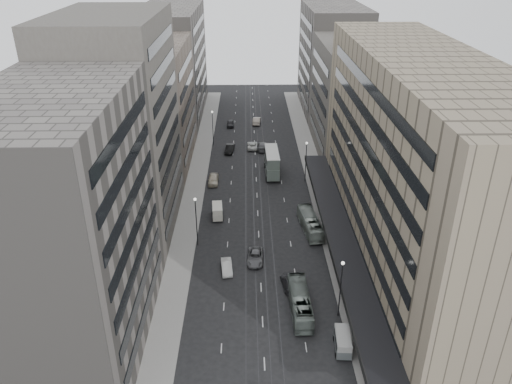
{
  "coord_description": "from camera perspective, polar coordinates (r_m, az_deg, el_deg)",
  "views": [
    {
      "loc": [
        -1.73,
        -54.67,
        42.9
      ],
      "look_at": [
        -0.41,
        16.75,
        6.86
      ],
      "focal_mm": 35.0,
      "sensor_mm": 36.0,
      "label": 1
    }
  ],
  "objects": [
    {
      "name": "sedan_8",
      "position": [
        130.03,
        -2.94,
        7.83
      ],
      "size": [
        1.92,
        4.51,
        1.52
      ],
      "primitive_type": "imported",
      "rotation": [
        0.0,
        0.0,
        0.03
      ],
      "color": "#252527",
      "rests_on": "ground"
    },
    {
      "name": "bus_far",
      "position": [
        82.62,
        6.21,
        -3.56
      ],
      "size": [
        3.47,
        10.15,
        2.77
      ],
      "primitive_type": "imported",
      "rotation": [
        0.0,
        0.0,
        3.26
      ],
      "color": "#95A096",
      "rests_on": "ground"
    },
    {
      "name": "building_left_c",
      "position": [
        107.0,
        -11.83,
        9.71
      ],
      "size": [
        15.0,
        28.0,
        25.0
      ],
      "primitive_type": "cube",
      "color": "#716358",
      "rests_on": "ground"
    },
    {
      "name": "sedan_6",
      "position": [
        115.49,
        -0.42,
        5.34
      ],
      "size": [
        2.32,
        5.02,
        1.39
      ],
      "primitive_type": "imported",
      "rotation": [
        0.0,
        0.0,
        3.14
      ],
      "color": "silver",
      "rests_on": "ground"
    },
    {
      "name": "sidewalk_right",
      "position": [
        102.55,
        6.74,
        1.9
      ],
      "size": [
        4.0,
        125.0,
        0.15
      ],
      "primitive_type": "cube",
      "color": "gray",
      "rests_on": "ground"
    },
    {
      "name": "sedan_3",
      "position": [
        70.09,
        3.87,
        -10.3
      ],
      "size": [
        2.64,
        5.16,
        1.43
      ],
      "primitive_type": "imported",
      "rotation": [
        0.0,
        0.0,
        3.27
      ],
      "color": "#29292B",
      "rests_on": "ground"
    },
    {
      "name": "sedan_7",
      "position": [
        114.8,
        0.72,
        5.26
      ],
      "size": [
        2.45,
        5.61,
        1.6
      ],
      "primitive_type": "imported",
      "rotation": [
        0.0,
        0.0,
        3.1
      ],
      "color": "#555557",
      "rests_on": "ground"
    },
    {
      "name": "pedestrian",
      "position": [
        61.52,
        12.22,
        -16.95
      ],
      "size": [
        0.67,
        0.51,
        1.65
      ],
      "primitive_type": "imported",
      "rotation": [
        0.0,
        0.0,
        3.35
      ],
      "color": "black",
      "rests_on": "sidewalk_right"
    },
    {
      "name": "sidewalk_left",
      "position": [
        102.15,
        -6.73,
        1.79
      ],
      "size": [
        4.0,
        125.0,
        0.15
      ],
      "primitive_type": "cube",
      "color": "gray",
      "rests_on": "ground"
    },
    {
      "name": "double_decker",
      "position": [
        101.56,
        1.83,
        3.45
      ],
      "size": [
        2.98,
        9.22,
        5.02
      ],
      "rotation": [
        0.0,
        0.0,
        0.02
      ],
      "color": "slate",
      "rests_on": "ground"
    },
    {
      "name": "sedan_4",
      "position": [
        98.7,
        -4.89,
        1.45
      ],
      "size": [
        2.01,
        4.95,
        1.68
      ],
      "primitive_type": "imported",
      "rotation": [
        0.0,
        0.0,
        -0.0
      ],
      "color": "beige",
      "rests_on": "ground"
    },
    {
      "name": "lamp_left_near",
      "position": [
        77.0,
        -6.87,
        -2.75
      ],
      "size": [
        0.44,
        0.44,
        8.32
      ],
      "color": "#262628",
      "rests_on": "ground"
    },
    {
      "name": "vw_microbus",
      "position": [
        61.42,
        9.89,
        -16.46
      ],
      "size": [
        2.1,
        4.18,
        2.2
      ],
      "rotation": [
        0.0,
        0.0,
        -0.07
      ],
      "color": "#525859",
      "rests_on": "ground"
    },
    {
      "name": "building_left_a",
      "position": [
        57.85,
        -20.94,
        -4.02
      ],
      "size": [
        15.0,
        28.0,
        30.0
      ],
      "primitive_type": "cube",
      "color": "slate",
      "rests_on": "ground"
    },
    {
      "name": "department_store",
      "position": [
        72.43,
        17.72,
        2.74
      ],
      "size": [
        19.2,
        60.0,
        30.0
      ],
      "color": "#7F715D",
      "rests_on": "ground"
    },
    {
      "name": "sedan_2",
      "position": [
        75.05,
        -0.08,
        -7.43
      ],
      "size": [
        2.69,
        5.24,
        1.42
      ],
      "primitive_type": "imported",
      "rotation": [
        0.0,
        0.0,
        -0.07
      ],
      "color": "slate",
      "rests_on": "ground"
    },
    {
      "name": "building_left_b",
      "position": [
        80.55,
        -15.33,
        7.06
      ],
      "size": [
        15.0,
        26.0,
        34.0
      ],
      "primitive_type": "cube",
      "color": "#4B4741",
      "rests_on": "ground"
    },
    {
      "name": "lamp_right_far",
      "position": [
        97.94,
        5.74,
        4.0
      ],
      "size": [
        0.44,
        0.44,
        8.32
      ],
      "color": "#262628",
      "rests_on": "ground"
    },
    {
      "name": "building_right_mid",
      "position": [
        113.46,
        10.98,
        10.49
      ],
      "size": [
        15.0,
        28.0,
        24.0
      ],
      "primitive_type": "cube",
      "color": "#4B4741",
      "rests_on": "ground"
    },
    {
      "name": "building_left_d",
      "position": [
        138.18,
        -9.56,
        14.35
      ],
      "size": [
        15.0,
        38.0,
        28.0
      ],
      "primitive_type": "cube",
      "color": "slate",
      "rests_on": "ground"
    },
    {
      "name": "lamp_right_near",
      "position": [
        63.39,
        9.7,
        -10.16
      ],
      "size": [
        0.44,
        0.44,
        8.32
      ],
      "color": "#262628",
      "rests_on": "ground"
    },
    {
      "name": "lamp_left_far",
      "position": [
        116.24,
        -4.98,
        7.75
      ],
      "size": [
        0.44,
        0.44,
        8.32
      ],
      "color": "#262628",
      "rests_on": "ground"
    },
    {
      "name": "sedan_5",
      "position": [
        113.37,
        -3.02,
        4.95
      ],
      "size": [
        2.26,
        5.17,
        1.65
      ],
      "primitive_type": "imported",
      "rotation": [
        0.0,
        0.0,
        -0.1
      ],
      "color": "black",
      "rests_on": "ground"
    },
    {
      "name": "ground",
      "position": [
        69.51,
        0.6,
        -11.33
      ],
      "size": [
        220.0,
        220.0,
        0.0
      ],
      "primitive_type": "plane",
      "color": "black",
      "rests_on": "ground"
    },
    {
      "name": "bus_near",
      "position": [
        65.84,
        5.06,
        -12.41
      ],
      "size": [
        2.56,
        10.12,
        2.81
      ],
      "primitive_type": "imported",
      "rotation": [
        0.0,
        0.0,
        3.16
      ],
      "color": "gray",
      "rests_on": "ground"
    },
    {
      "name": "sedan_1",
      "position": [
        73.11,
        -3.36,
        -8.53
      ],
      "size": [
        1.91,
        4.35,
        1.39
      ],
      "primitive_type": "imported",
      "rotation": [
        0.0,
        0.0,
        0.11
      ],
      "color": "white",
      "rests_on": "ground"
    },
    {
      "name": "sedan_9",
      "position": [
        131.83,
        0.08,
        8.17
      ],
      "size": [
        2.3,
        5.3,
        1.7
      ],
      "primitive_type": "imported",
      "rotation": [
        0.0,
        0.0,
        3.04
      ],
      "color": "#B4A595",
      "rests_on": "ground"
    },
    {
      "name": "panel_van",
      "position": [
        86.12,
        -4.43,
        -2.18
      ],
      "size": [
        2.12,
        3.92,
        2.39
      ],
      "rotation": [
        0.0,
        0.0,
        0.08
      ],
      "color": "beige",
      "rests_on": "ground"
    },
    {
      "name": "building_right_far",
      "position": [
        141.61,
        8.69,
        14.71
      ],
      "size": [
        15.0,
        32.0,
        28.0
      ],
      "primitive_type": "cube",
      "color": "slate",
      "rests_on": "ground"
    }
  ]
}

